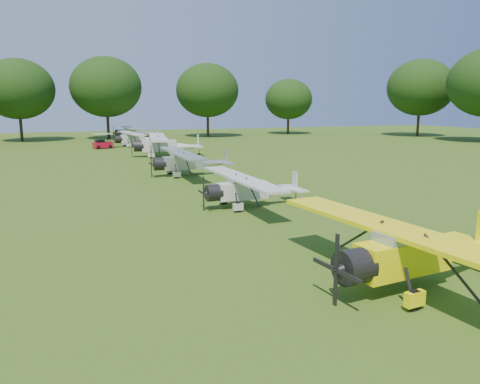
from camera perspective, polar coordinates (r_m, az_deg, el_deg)
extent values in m
plane|color=#365615|center=(23.34, 1.53, -3.32)|extent=(160.00, 160.00, 0.00)
cylinder|color=black|center=(87.47, 20.89, 7.95)|extent=(0.44, 0.44, 4.81)
ellipsoid|color=black|center=(87.44, 21.15, 11.79)|extent=(11.23, 11.23, 9.55)
cylinder|color=black|center=(88.13, 5.88, 8.25)|extent=(0.44, 0.44, 3.70)
ellipsoid|color=black|center=(88.05, 5.94, 11.19)|extent=(8.63, 8.63, 7.34)
cylinder|color=black|center=(80.56, -3.94, 8.33)|extent=(0.44, 0.44, 4.51)
ellipsoid|color=black|center=(80.52, -3.99, 12.25)|extent=(10.52, 10.52, 8.94)
cylinder|color=black|center=(78.07, -15.79, 7.96)|extent=(0.44, 0.44, 4.74)
ellipsoid|color=black|center=(78.04, -16.02, 12.20)|extent=(11.05, 11.05, 9.39)
cylinder|color=black|center=(77.88, -25.14, 7.25)|extent=(0.44, 0.44, 4.49)
ellipsoid|color=black|center=(77.83, -25.47, 11.27)|extent=(10.47, 10.47, 8.90)
cube|color=#FFF50A|center=(15.30, 19.27, -7.47)|extent=(3.32, 1.33, 1.06)
cone|color=#FFF50A|center=(17.35, 25.54, -6.30)|extent=(2.91, 1.23, 0.91)
cube|color=#8CA5B2|center=(15.07, 19.14, -5.53)|extent=(1.71, 1.11, 0.55)
cylinder|color=black|center=(14.03, 13.76, -8.82)|extent=(1.02, 1.15, 1.05)
cube|color=black|center=(13.63, 11.64, -9.32)|extent=(0.07, 0.13, 2.12)
cube|color=#FFF50A|center=(15.00, 19.20, -4.60)|extent=(2.70, 10.79, 0.14)
cylinder|color=black|center=(14.20, 20.50, -12.24)|extent=(0.62, 0.23, 0.61)
cylinder|color=black|center=(15.86, 13.73, -9.39)|extent=(0.62, 0.23, 0.61)
cube|color=silver|center=(25.83, 0.31, 0.17)|extent=(2.85, 0.92, 0.93)
cone|color=silver|center=(26.83, 5.03, 0.24)|extent=(2.50, 0.87, 0.80)
cube|color=#8CA5B2|center=(25.71, 0.13, 1.22)|extent=(1.44, 0.85, 0.49)
cylinder|color=black|center=(25.25, -3.22, -0.10)|extent=(0.82, 0.94, 0.92)
cube|color=black|center=(25.08, -4.46, -0.19)|extent=(0.06, 0.11, 1.86)
cube|color=silver|center=(25.68, 0.13, 1.70)|extent=(1.56, 9.40, 0.12)
cube|color=silver|center=(27.17, 6.71, 1.28)|extent=(0.10, 0.49, 1.15)
cube|color=silver|center=(27.19, 6.53, 0.45)|extent=(0.82, 2.50, 0.08)
cylinder|color=black|center=(24.70, -0.24, -1.90)|extent=(0.53, 0.16, 0.53)
cylinder|color=black|center=(26.72, -1.99, -0.93)|extent=(0.53, 0.16, 0.53)
cylinder|color=black|center=(27.42, 6.82, -1.04)|extent=(0.21, 0.08, 0.21)
cube|color=silver|center=(37.38, -6.99, 3.55)|extent=(3.13, 0.94, 1.03)
cone|color=silver|center=(38.10, -3.11, 3.52)|extent=(2.74, 0.89, 0.88)
cube|color=#8CA5B2|center=(37.30, -7.15, 4.36)|extent=(1.57, 0.90, 0.54)
cylinder|color=black|center=(37.00, -9.79, 3.40)|extent=(0.88, 1.02, 1.02)
cube|color=black|center=(36.89, -10.76, 3.34)|extent=(0.06, 0.12, 2.05)
cube|color=silver|center=(37.27, -7.16, 4.73)|extent=(1.44, 10.36, 0.14)
cube|color=silver|center=(38.34, -1.72, 4.32)|extent=(0.10, 0.54, 1.27)
cube|color=silver|center=(38.36, -1.86, 3.66)|extent=(0.84, 2.74, 0.09)
cylinder|color=black|center=(36.13, -7.71, 2.11)|extent=(0.59, 0.16, 0.59)
cylinder|color=black|center=(38.49, -8.52, 2.62)|extent=(0.59, 0.16, 0.59)
cylinder|color=black|center=(38.53, -1.58, 2.47)|extent=(0.23, 0.08, 0.23)
cube|color=silver|center=(51.12, -9.82, 5.59)|extent=(3.73, 1.58, 1.19)
cone|color=silver|center=(51.34, -6.40, 5.51)|extent=(3.28, 1.46, 1.02)
cube|color=#8CA5B2|center=(51.07, -9.97, 6.28)|extent=(1.94, 1.29, 0.62)
cylinder|color=black|center=(51.08, -12.24, 5.50)|extent=(1.18, 1.31, 1.18)
cube|color=black|center=(51.09, -13.07, 5.46)|extent=(0.09, 0.14, 2.37)
cube|color=silver|center=(51.04, -9.98, 6.59)|extent=(3.35, 12.09, 0.16)
cube|color=silver|center=(51.42, -5.15, 6.17)|extent=(0.20, 0.63, 1.47)
cube|color=silver|center=(51.45, -5.27, 5.60)|extent=(1.41, 3.27, 0.10)
cylinder|color=black|center=(49.77, -10.77, 4.44)|extent=(0.70, 0.28, 0.68)
cylinder|color=black|center=(52.58, -10.84, 4.76)|extent=(0.70, 0.28, 0.68)
cylinder|color=black|center=(51.57, -5.00, 4.57)|extent=(0.28, 0.13, 0.27)
cube|color=silver|center=(64.01, -13.02, 6.32)|extent=(3.13, 1.25, 1.00)
cone|color=silver|center=(64.68, -10.80, 6.32)|extent=(2.74, 1.16, 0.86)
cube|color=#8CA5B2|center=(63.95, -13.13, 6.78)|extent=(1.61, 1.04, 0.52)
cylinder|color=black|center=(63.60, -14.61, 6.22)|extent=(0.96, 1.08, 0.99)
cube|color=black|center=(63.47, -15.16, 6.19)|extent=(0.07, 0.12, 2.00)
cube|color=silver|center=(63.93, -13.14, 6.99)|extent=(2.54, 10.17, 0.13)
cube|color=silver|center=(64.92, -10.00, 6.79)|extent=(0.15, 0.53, 1.24)
cube|color=silver|center=(64.92, -10.07, 6.41)|extent=(1.11, 2.74, 0.09)
cylinder|color=black|center=(62.73, -13.41, 5.56)|extent=(0.58, 0.22, 0.57)
cylinder|color=black|center=(65.04, -13.91, 5.72)|extent=(0.58, 0.22, 0.57)
cylinder|color=black|center=(65.04, -9.89, 5.72)|extent=(0.24, 0.10, 0.23)
cube|color=silver|center=(76.57, -13.20, 7.05)|extent=(3.25, 1.08, 1.06)
cone|color=silver|center=(77.07, -11.19, 7.04)|extent=(2.85, 1.02, 0.91)
cube|color=#8CA5B2|center=(76.52, -13.30, 7.46)|extent=(1.64, 0.99, 0.55)
cylinder|color=black|center=(76.28, -14.63, 6.97)|extent=(0.95, 1.08, 1.05)
cube|color=black|center=(76.19, -15.12, 6.94)|extent=(0.07, 0.12, 2.11)
cube|color=silver|center=(76.51, -13.30, 7.64)|extent=(1.88, 10.71, 0.14)
cube|color=silver|center=(77.24, -10.47, 7.44)|extent=(0.12, 0.56, 1.31)
cube|color=silver|center=(77.25, -10.53, 7.11)|extent=(0.97, 2.85, 0.09)
cylinder|color=black|center=(75.25, -13.63, 6.39)|extent=(0.61, 0.18, 0.60)
cylinder|color=black|center=(77.73, -13.92, 6.51)|extent=(0.61, 0.18, 0.60)
cylinder|color=black|center=(77.35, -10.36, 6.50)|extent=(0.24, 0.09, 0.24)
cube|color=#B40C26|center=(62.08, -16.40, 5.53)|extent=(2.48, 1.77, 0.71)
cube|color=black|center=(61.95, -16.69, 5.88)|extent=(1.18, 1.32, 0.46)
cube|color=silver|center=(61.98, -16.47, 6.81)|extent=(2.41, 1.84, 0.08)
cylinder|color=black|center=(61.26, -16.86, 5.22)|extent=(0.47, 0.26, 0.45)
cylinder|color=black|center=(62.45, -17.24, 5.29)|extent=(0.47, 0.26, 0.45)
cylinder|color=black|center=(61.76, -15.52, 5.33)|extent=(0.47, 0.26, 0.45)
cylinder|color=black|center=(62.94, -15.92, 5.40)|extent=(0.47, 0.26, 0.45)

